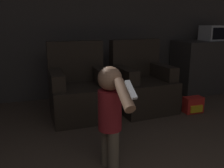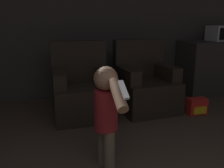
# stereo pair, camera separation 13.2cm
# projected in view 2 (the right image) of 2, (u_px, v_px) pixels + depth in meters

# --- Properties ---
(wall_back) EXTENTS (8.40, 0.05, 2.60)m
(wall_back) POSITION_uv_depth(u_px,v_px,m) (75.00, 19.00, 4.05)
(wall_back) COLOR #423D38
(wall_back) RESTS_ON ground_plane
(armchair_left) EXTENTS (0.78, 0.77, 1.01)m
(armchair_left) POSITION_uv_depth(u_px,v_px,m) (82.00, 91.00, 3.41)
(armchair_left) COLOR black
(armchair_left) RESTS_ON ground_plane
(armchair_right) EXTENTS (0.83, 0.82, 1.01)m
(armchair_right) POSITION_uv_depth(u_px,v_px,m) (145.00, 86.00, 3.65)
(armchair_right) COLOR black
(armchair_right) RESTS_ON ground_plane
(person_toddler) EXTENTS (0.20, 0.62, 0.92)m
(person_toddler) POSITION_uv_depth(u_px,v_px,m) (106.00, 110.00, 2.12)
(person_toddler) COLOR brown
(person_toddler) RESTS_ON ground_plane
(toy_backpack) EXTENTS (0.27, 0.17, 0.23)m
(toy_backpack) POSITION_uv_depth(u_px,v_px,m) (197.00, 106.00, 3.50)
(toy_backpack) COLOR red
(toy_backpack) RESTS_ON ground_plane
(kitchen_counter) EXTENTS (1.26, 0.64, 0.93)m
(kitchen_counter) POSITION_uv_depth(u_px,v_px,m) (215.00, 67.00, 4.54)
(kitchen_counter) COLOR #38332D
(kitchen_counter) RESTS_ON ground_plane
(microwave) EXTENTS (0.45, 0.36, 0.27)m
(microwave) POSITION_uv_depth(u_px,v_px,m) (222.00, 33.00, 4.41)
(microwave) COLOR silver
(microwave) RESTS_ON kitchen_counter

